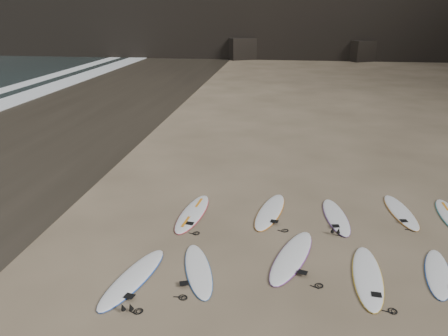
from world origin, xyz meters
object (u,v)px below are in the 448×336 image
object	(u,v)px
surfboard_2	(292,256)
surfboard_5	(193,213)
surfboard_4	(438,273)
surfboard_7	(336,216)
surfboard_6	(270,211)
surfboard_0	(133,278)
surfboard_1	(198,270)
surfboard_8	(401,212)
surfboard_3	(368,276)

from	to	relation	value
surfboard_2	surfboard_5	bearing A→B (deg)	162.59
surfboard_4	surfboard_7	world-z (taller)	surfboard_7
surfboard_6	surfboard_5	bearing A→B (deg)	-157.69
surfboard_0	surfboard_7	size ratio (longest dim) A/B	1.06
surfboard_2	surfboard_6	distance (m)	2.59
surfboard_1	surfboard_7	size ratio (longest dim) A/B	0.96
surfboard_2	surfboard_5	distance (m)	3.62
surfboard_6	surfboard_8	size ratio (longest dim) A/B	1.08
surfboard_0	surfboard_7	distance (m)	6.30
surfboard_6	surfboard_8	world-z (taller)	surfboard_6
surfboard_6	surfboard_7	distance (m)	1.97
surfboard_2	surfboard_4	size ratio (longest dim) A/B	1.25
surfboard_0	surfboard_5	world-z (taller)	surfboard_5
surfboard_4	surfboard_8	size ratio (longest dim) A/B	0.90
surfboard_8	surfboard_5	bearing A→B (deg)	-178.01
surfboard_0	surfboard_4	size ratio (longest dim) A/B	1.18
surfboard_8	surfboard_4	bearing A→B (deg)	-95.34
surfboard_0	surfboard_1	world-z (taller)	surfboard_0
surfboard_7	surfboard_0	bearing A→B (deg)	-149.00
surfboard_4	surfboard_1	bearing A→B (deg)	-160.50
surfboard_8	surfboard_6	bearing A→B (deg)	-179.22
surfboard_5	surfboard_6	bearing A→B (deg)	16.42
surfboard_1	surfboard_4	distance (m)	5.66
surfboard_5	surfboard_6	distance (m)	2.37
surfboard_5	surfboard_6	size ratio (longest dim) A/B	1.01
surfboard_6	surfboard_8	xyz separation A→B (m)	(3.96, 0.52, -0.00)
surfboard_1	surfboard_3	distance (m)	3.97
surfboard_4	surfboard_7	bearing A→B (deg)	140.65
surfboard_7	surfboard_8	bearing A→B (deg)	9.90
surfboard_1	surfboard_6	size ratio (longest dim) A/B	0.89
surfboard_3	surfboard_6	xyz separation A→B (m)	(-2.37, 3.14, -0.00)
surfboard_0	surfboard_7	world-z (taller)	surfboard_0
surfboard_1	surfboard_3	xyz separation A→B (m)	(3.96, 0.27, 0.01)
surfboard_1	surfboard_3	bearing A→B (deg)	-14.31
surfboard_2	surfboard_6	size ratio (longest dim) A/B	1.04
surfboard_0	surfboard_1	bearing A→B (deg)	33.76
surfboard_1	surfboard_7	world-z (taller)	surfboard_7
surfboard_0	surfboard_2	size ratio (longest dim) A/B	0.95
surfboard_0	surfboard_1	xyz separation A→B (m)	(1.43, 0.54, -0.00)
surfboard_3	surfboard_2	bearing A→B (deg)	164.43
surfboard_6	surfboard_3	bearing A→B (deg)	-41.27
surfboard_0	surfboard_2	bearing A→B (deg)	34.64
surfboard_4	surfboard_0	bearing A→B (deg)	-157.53
surfboard_7	surfboard_5	bearing A→B (deg)	177.93
surfboard_3	surfboard_8	size ratio (longest dim) A/B	1.08
surfboard_8	surfboard_1	bearing A→B (deg)	-151.35
surfboard_1	surfboard_8	xyz separation A→B (m)	(5.55, 3.92, 0.00)
surfboard_4	surfboard_6	world-z (taller)	surfboard_6
surfboard_0	surfboard_2	xyz separation A→B (m)	(3.65, 1.43, 0.00)
surfboard_1	surfboard_4	xyz separation A→B (m)	(5.62, 0.64, -0.00)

